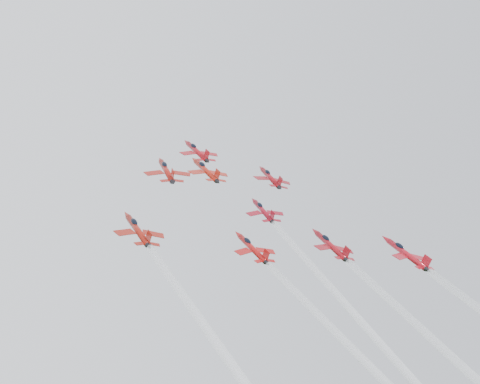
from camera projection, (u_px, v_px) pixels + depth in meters
jet_lead at (197, 151)px, 150.75m from camera, size 10.47×13.09×9.34m
jet_row2_left at (166, 170)px, 131.95m from camera, size 10.49×13.12×9.36m
jet_row2_center at (206, 170)px, 139.41m from camera, size 10.37×12.97×9.25m
jet_row2_right at (270, 177)px, 147.80m from camera, size 10.11×12.65×9.02m
jet_center at (378, 333)px, 92.49m from camera, size 8.54×77.27×53.29m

